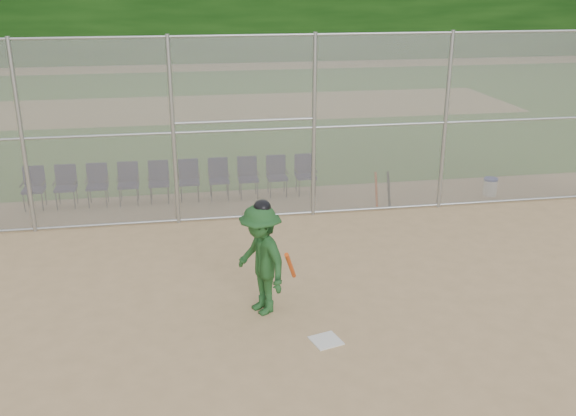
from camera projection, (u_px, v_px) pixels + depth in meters
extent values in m
plane|color=tan|center=(316.00, 331.00, 9.72)|extent=(100.00, 100.00, 0.00)
plane|color=#30601D|center=(224.00, 107.00, 26.40)|extent=(100.00, 100.00, 0.00)
plane|color=tan|center=(224.00, 107.00, 26.40)|extent=(24.00, 24.00, 0.00)
cube|color=gray|center=(268.00, 129.00, 13.68)|extent=(16.00, 0.02, 4.00)
cylinder|color=#9EA3A8|center=(267.00, 35.00, 13.01)|extent=(16.00, 0.05, 0.05)
cube|color=silver|center=(326.00, 341.00, 9.45)|extent=(0.51, 0.51, 0.02)
imported|color=#1E4B21|center=(261.00, 260.00, 10.01)|extent=(1.09, 1.33, 1.80)
ellipsoid|color=black|center=(260.00, 207.00, 9.72)|extent=(0.27, 0.30, 0.23)
cylinder|color=#E54F15|center=(290.00, 266.00, 9.69)|extent=(0.29, 0.61, 0.66)
cylinder|color=white|center=(490.00, 188.00, 15.73)|extent=(0.32, 0.32, 0.38)
cylinder|color=#23339A|center=(491.00, 179.00, 15.66)|extent=(0.34, 0.34, 0.05)
cylinder|color=#D84C14|center=(376.00, 190.00, 14.81)|extent=(0.06, 0.30, 0.83)
cylinder|color=black|center=(389.00, 190.00, 14.86)|extent=(0.06, 0.33, 0.82)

